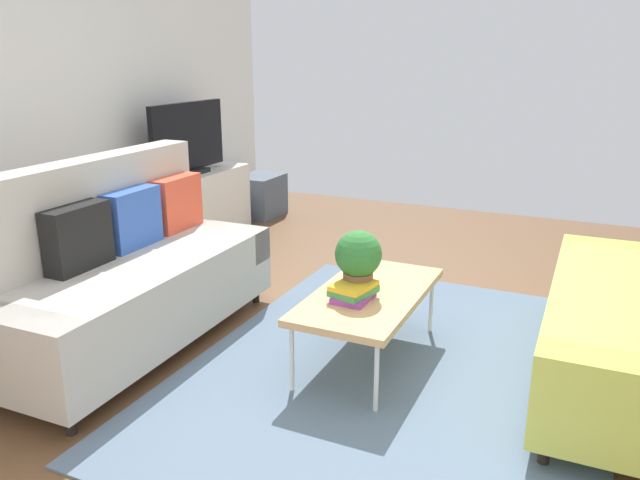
{
  "coord_description": "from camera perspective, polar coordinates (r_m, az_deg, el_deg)",
  "views": [
    {
      "loc": [
        -3.0,
        -0.98,
        1.7
      ],
      "look_at": [
        0.14,
        0.48,
        0.65
      ],
      "focal_mm": 34.79,
      "sensor_mm": 36.0,
      "label": 1
    }
  ],
  "objects": [
    {
      "name": "ground_plane",
      "position": [
        3.58,
        6.21,
        -11.55
      ],
      "size": [
        7.68,
        7.68,
        0.0
      ],
      "primitive_type": "plane",
      "color": "brown"
    },
    {
      "name": "wall_far",
      "position": [
        4.83,
        -27.21,
        12.11
      ],
      "size": [
        6.4,
        0.12,
        2.9
      ],
      "primitive_type": "cube",
      "color": "white",
      "rests_on": "ground_plane"
    },
    {
      "name": "area_rug",
      "position": [
        3.55,
        7.19,
        -11.74
      ],
      "size": [
        2.9,
        2.2,
        0.01
      ],
      "primitive_type": "cube",
      "color": "slate",
      "rests_on": "ground_plane"
    },
    {
      "name": "couch_beige",
      "position": [
        3.87,
        -17.75,
        -2.77
      ],
      "size": [
        1.92,
        0.88,
        1.1
      ],
      "rotation": [
        0.0,
        0.0,
        3.16
      ],
      "color": "#B2ADA3",
      "rests_on": "ground_plane"
    },
    {
      "name": "coffee_table",
      "position": [
        3.49,
        4.54,
        -5.19
      ],
      "size": [
        1.1,
        0.56,
        0.42
      ],
      "color": "tan",
      "rests_on": "ground_plane"
    },
    {
      "name": "tv_console",
      "position": [
        5.86,
        -11.82,
        2.9
      ],
      "size": [
        1.4,
        0.44,
        0.64
      ],
      "primitive_type": "cube",
      "color": "silver",
      "rests_on": "ground_plane"
    },
    {
      "name": "tv",
      "position": [
        5.73,
        -12.04,
        9.02
      ],
      "size": [
        1.0,
        0.2,
        0.64
      ],
      "color": "black",
      "rests_on": "tv_console"
    },
    {
      "name": "storage_trunk",
      "position": [
        6.72,
        -5.52,
        4.08
      ],
      "size": [
        0.52,
        0.4,
        0.44
      ],
      "primitive_type": "cube",
      "color": "#4C5666",
      "rests_on": "ground_plane"
    },
    {
      "name": "potted_plant",
      "position": [
        3.37,
        3.54,
        -1.76
      ],
      "size": [
        0.26,
        0.26,
        0.36
      ],
      "color": "brown",
      "rests_on": "coffee_table"
    },
    {
      "name": "table_book_0",
      "position": [
        3.36,
        3.09,
        -5.23
      ],
      "size": [
        0.24,
        0.18,
        0.03
      ],
      "primitive_type": "cube",
      "rotation": [
        0.0,
        0.0,
        -0.01
      ],
      "color": "purple",
      "rests_on": "coffee_table"
    },
    {
      "name": "table_book_1",
      "position": [
        3.35,
        3.1,
        -4.7
      ],
      "size": [
        0.28,
        0.23,
        0.04
      ],
      "primitive_type": "cube",
      "rotation": [
        0.0,
        0.0,
        -0.25
      ],
      "color": "#3F8C4C",
      "rests_on": "table_book_0"
    },
    {
      "name": "table_book_2",
      "position": [
        3.34,
        3.11,
        -4.21
      ],
      "size": [
        0.27,
        0.22,
        0.03
      ],
      "primitive_type": "cube",
      "rotation": [
        0.0,
        0.0,
        -0.19
      ],
      "color": "gold",
      "rests_on": "table_book_1"
    },
    {
      "name": "vase_0",
      "position": [
        5.37,
        -16.18,
        5.68
      ],
      "size": [
        0.11,
        0.11,
        0.16
      ],
      "primitive_type": "cylinder",
      "color": "#4C72B2",
      "rests_on": "tv_console"
    },
    {
      "name": "vase_1",
      "position": [
        5.5,
        -15.05,
        5.86
      ],
      "size": [
        0.12,
        0.12,
        0.13
      ],
      "primitive_type": "cylinder",
      "color": "#B24C4C",
      "rests_on": "tv_console"
    },
    {
      "name": "bottle_0",
      "position": [
        5.58,
        -13.14,
        6.22
      ],
      "size": [
        0.05,
        0.05,
        0.14
      ],
      "primitive_type": "cylinder",
      "color": "gold",
      "rests_on": "tv_console"
    }
  ]
}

